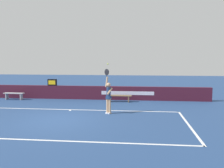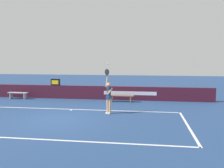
% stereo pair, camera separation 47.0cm
% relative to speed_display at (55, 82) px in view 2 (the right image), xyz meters
% --- Properties ---
extents(ground_plane, '(60.00, 60.00, 0.00)m').
position_rel_speed_display_xyz_m(ground_plane, '(2.37, -5.89, -1.19)').
color(ground_plane, navy).
extents(court_lines, '(12.20, 5.26, 0.00)m').
position_rel_speed_display_xyz_m(court_lines, '(2.37, -6.12, -1.19)').
color(court_lines, white).
rests_on(court_lines, ground).
extents(back_wall, '(17.59, 0.29, 0.95)m').
position_rel_speed_display_xyz_m(back_wall, '(2.37, 0.00, -0.71)').
color(back_wall, '#411527').
rests_on(back_wall, ground).
extents(speed_display, '(0.65, 0.19, 0.47)m').
position_rel_speed_display_xyz_m(speed_display, '(0.00, 0.00, 0.00)').
color(speed_display, black).
rests_on(speed_display, back_wall).
extents(tennis_player, '(0.45, 0.48, 2.38)m').
position_rel_speed_display_xyz_m(tennis_player, '(4.62, -4.30, -0.20)').
color(tennis_player, tan).
rests_on(tennis_player, ground).
extents(tennis_ball, '(0.07, 0.07, 0.07)m').
position_rel_speed_display_xyz_m(tennis_ball, '(4.61, -4.51, 1.45)').
color(tennis_ball, '#C9E035').
extents(courtside_bench_near, '(1.47, 0.42, 0.48)m').
position_rel_speed_display_xyz_m(courtside_bench_near, '(-2.58, -0.69, -0.82)').
color(courtside_bench_near, '#A8A8AD').
rests_on(courtside_bench_near, ground).
extents(courtside_bench_far, '(1.65, 0.42, 0.45)m').
position_rel_speed_display_xyz_m(courtside_bench_far, '(4.93, -0.80, -0.83)').
color(courtside_bench_far, olive).
rests_on(courtside_bench_far, ground).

